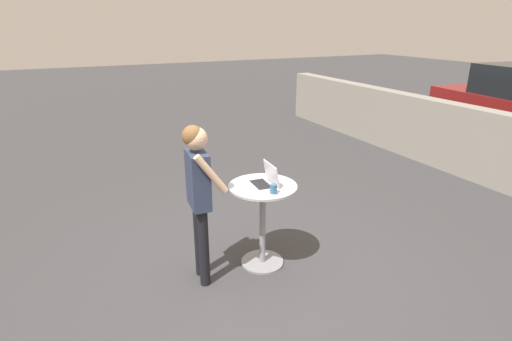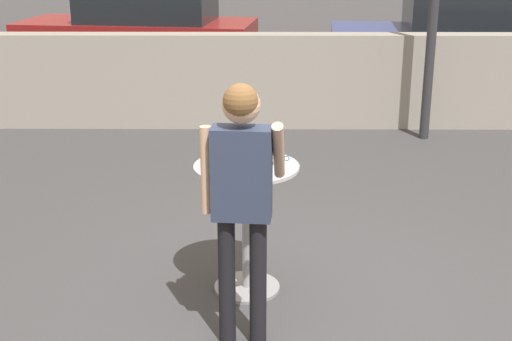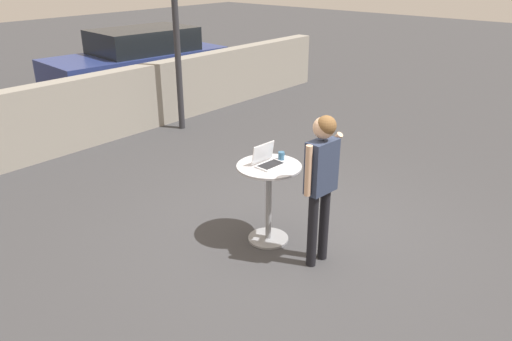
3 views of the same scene
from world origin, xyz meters
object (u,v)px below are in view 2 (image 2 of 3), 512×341
object	(u,v)px
cafe_table	(247,209)
laptop	(247,156)
standing_person	(242,184)
parked_car_near_street	(141,31)
parked_car_further_down	(471,40)
coffee_mug	(280,159)

from	to	relation	value
cafe_table	laptop	xyz separation A→B (m)	(0.00, 0.02, 0.39)
cafe_table	standing_person	world-z (taller)	standing_person
cafe_table	parked_car_near_street	xyz separation A→B (m)	(-2.01, 7.80, 0.22)
cafe_table	standing_person	distance (m)	0.86
standing_person	parked_car_further_down	xyz separation A→B (m)	(3.65, 7.96, -0.30)
laptop	coffee_mug	size ratio (longest dim) A/B	3.22
cafe_table	parked_car_further_down	bearing A→B (deg)	63.35
coffee_mug	parked_car_further_down	size ratio (longest dim) A/B	0.02
laptop	standing_person	world-z (taller)	standing_person
coffee_mug	standing_person	size ratio (longest dim) A/B	0.06
standing_person	parked_car_near_street	xyz separation A→B (m)	(-1.99, 8.53, -0.24)
cafe_table	coffee_mug	size ratio (longest dim) A/B	9.02
laptop	standing_person	bearing A→B (deg)	-91.40
laptop	parked_car_further_down	bearing A→B (deg)	63.29
parked_car_near_street	laptop	bearing A→B (deg)	-75.52
laptop	cafe_table	bearing A→B (deg)	-97.04
laptop	coffee_mug	world-z (taller)	laptop
laptop	coffee_mug	distance (m)	0.23
cafe_table	coffee_mug	world-z (taller)	coffee_mug
coffee_mug	standing_person	bearing A→B (deg)	-109.06
cafe_table	coffee_mug	bearing A→B (deg)	1.20
coffee_mug	standing_person	world-z (taller)	standing_person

